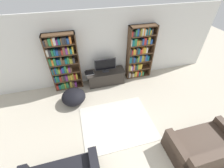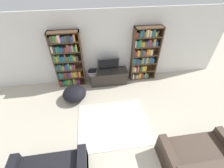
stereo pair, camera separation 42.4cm
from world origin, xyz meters
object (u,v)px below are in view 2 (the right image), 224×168
Objects in this scene: bookshelf_right at (144,55)px; couch_right_sofa at (199,158)px; beanbag_ottoman at (74,94)px; television at (108,65)px; bookshelf_left at (67,61)px; tv_stand at (109,77)px; laptop at (92,72)px.

bookshelf_right is 3.57m from couch_right_sofa.
couch_right_sofa is 3.89m from beanbag_ottoman.
bookshelf_right is 1.35m from television.
television is at bearing 30.06° from beanbag_ottoman.
television is (1.41, -0.14, -0.21)m from bookshelf_left.
tv_stand is at bearing 29.81° from beanbag_ottoman.
beanbag_ottoman is at bearing -150.19° from tv_stand.
bookshelf_left reaches higher than television.
tv_stand is 4.32× the size of laptop.
tv_stand is at bearing -3.26° from laptop.
television is at bearing -5.48° from bookshelf_left.
tv_stand is (-1.33, -0.14, -0.77)m from bookshelf_right.
beanbag_ottoman is at bearing -149.94° from television.
couch_right_sofa is at bearing -42.13° from beanbag_ottoman.
bookshelf_left is 1.43m from television.
bookshelf_left is at bearing -179.99° from bookshelf_right.
television is 1.00× the size of beanbag_ottoman.
couch_right_sofa is (0.30, -3.48, -0.76)m from bookshelf_right.
television is 3.75m from couch_right_sofa.
bookshelf_right is at bearing 18.51° from beanbag_ottoman.
couch_right_sofa is at bearing -56.53° from laptop.
bookshelf_right is 2.64× the size of beanbag_ottoman.
couch_right_sofa is at bearing -85.09° from bookshelf_right.
bookshelf_right is 6.23× the size of laptop.
bookshelf_right reaches higher than television.
beanbag_ottoman is at bearing -80.05° from bookshelf_left.
bookshelf_right is 1.54m from tv_stand.
bookshelf_right is at bearing 0.01° from bookshelf_left.
television reaches higher than beanbag_ottoman.
bookshelf_left is at bearing 131.15° from couch_right_sofa.
bookshelf_left is 2.74m from bookshelf_right.
television is 0.48× the size of couch_right_sofa.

